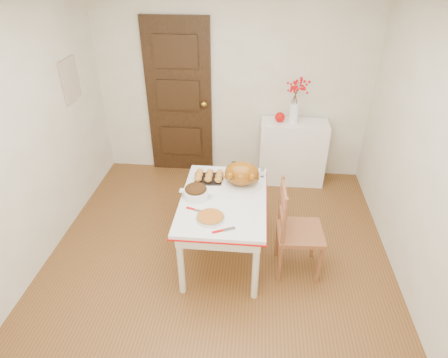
# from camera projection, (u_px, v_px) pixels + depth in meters

# --- Properties ---
(floor) EXTENTS (3.50, 4.00, 0.00)m
(floor) POSITION_uv_depth(u_px,v_px,m) (216.00, 269.00, 3.78)
(floor) COLOR #573615
(floor) RESTS_ON ground
(wall_back) EXTENTS (3.50, 0.00, 2.50)m
(wall_back) POSITION_uv_depth(u_px,v_px,m) (233.00, 84.00, 4.82)
(wall_back) COLOR silver
(wall_back) RESTS_ON ground
(wall_left) EXTENTS (0.00, 4.00, 2.50)m
(wall_left) POSITION_uv_depth(u_px,v_px,m) (13.00, 150.00, 3.27)
(wall_left) COLOR silver
(wall_left) RESTS_ON ground
(wall_right) EXTENTS (0.00, 4.00, 2.50)m
(wall_right) POSITION_uv_depth(u_px,v_px,m) (436.00, 169.00, 2.99)
(wall_right) COLOR silver
(wall_right) RESTS_ON ground
(door_back) EXTENTS (0.85, 0.06, 2.06)m
(door_back) POSITION_uv_depth(u_px,v_px,m) (179.00, 99.00, 4.96)
(door_back) COLOR black
(door_back) RESTS_ON ground
(photo_board) EXTENTS (0.03, 0.35, 0.45)m
(photo_board) POSITION_uv_depth(u_px,v_px,m) (70.00, 79.00, 4.15)
(photo_board) COLOR beige
(photo_board) RESTS_ON ground
(sideboard) EXTENTS (0.85, 0.38, 0.85)m
(sideboard) POSITION_uv_depth(u_px,v_px,m) (292.00, 152.00, 5.00)
(sideboard) COLOR white
(sideboard) RESTS_ON floor
(kitchen_table) EXTENTS (0.82, 1.20, 0.72)m
(kitchen_table) POSITION_uv_depth(u_px,v_px,m) (224.00, 228.00, 3.77)
(kitchen_table) COLOR white
(kitchen_table) RESTS_ON floor
(chair_oak) EXTENTS (0.44, 0.44, 0.96)m
(chair_oak) POSITION_uv_depth(u_px,v_px,m) (300.00, 230.00, 3.55)
(chair_oak) COLOR brown
(chair_oak) RESTS_ON floor
(berry_vase) EXTENTS (0.27, 0.27, 0.53)m
(berry_vase) POSITION_uv_depth(u_px,v_px,m) (295.00, 102.00, 4.64)
(berry_vase) COLOR white
(berry_vase) RESTS_ON sideboard
(apple) EXTENTS (0.13, 0.13, 0.13)m
(apple) POSITION_uv_depth(u_px,v_px,m) (280.00, 117.00, 4.76)
(apple) COLOR #C00806
(apple) RESTS_ON sideboard
(turkey_platter) EXTENTS (0.42, 0.35, 0.25)m
(turkey_platter) POSITION_uv_depth(u_px,v_px,m) (242.00, 175.00, 3.70)
(turkey_platter) COLOR #8B4505
(turkey_platter) RESTS_ON kitchen_table
(pumpkin_pie) EXTENTS (0.26, 0.26, 0.05)m
(pumpkin_pie) POSITION_uv_depth(u_px,v_px,m) (210.00, 217.00, 3.29)
(pumpkin_pie) COLOR #A6591A
(pumpkin_pie) RESTS_ON kitchen_table
(stuffing_dish) EXTENTS (0.36, 0.32, 0.12)m
(stuffing_dish) POSITION_uv_depth(u_px,v_px,m) (196.00, 191.00, 3.57)
(stuffing_dish) COLOR #3E2309
(stuffing_dish) RESTS_ON kitchen_table
(rolls_tray) EXTENTS (0.32, 0.27, 0.08)m
(rolls_tray) POSITION_uv_depth(u_px,v_px,m) (209.00, 176.00, 3.84)
(rolls_tray) COLOR #C47228
(rolls_tray) RESTS_ON kitchen_table
(pie_server) EXTENTS (0.21, 0.14, 0.01)m
(pie_server) POSITION_uv_depth(u_px,v_px,m) (224.00, 230.00, 3.17)
(pie_server) COLOR silver
(pie_server) RESTS_ON kitchen_table
(carving_knife) EXTENTS (0.24, 0.13, 0.01)m
(carving_knife) POSITION_uv_depth(u_px,v_px,m) (198.00, 210.00, 3.41)
(carving_knife) COLOR silver
(carving_knife) RESTS_ON kitchen_table
(drinking_glass) EXTENTS (0.06, 0.06, 0.10)m
(drinking_glass) POSITION_uv_depth(u_px,v_px,m) (234.00, 167.00, 3.98)
(drinking_glass) COLOR white
(drinking_glass) RESTS_ON kitchen_table
(shaker_pair) EXTENTS (0.10, 0.06, 0.10)m
(shaker_pair) POSITION_uv_depth(u_px,v_px,m) (259.00, 172.00, 3.89)
(shaker_pair) COLOR white
(shaker_pair) RESTS_ON kitchen_table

